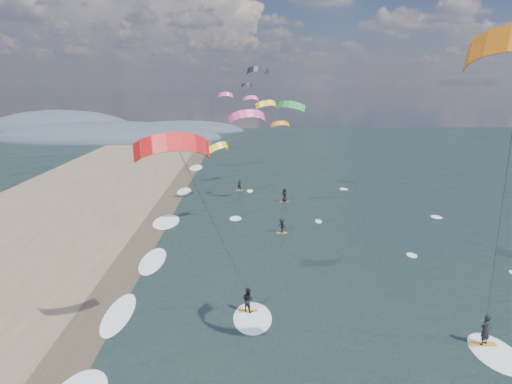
{
  "coord_description": "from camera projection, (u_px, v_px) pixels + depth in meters",
  "views": [
    {
      "loc": [
        -1.89,
        -20.42,
        15.28
      ],
      "look_at": [
        -1.0,
        12.0,
        7.0
      ],
      "focal_mm": 30.0,
      "sensor_mm": 36.0,
      "label": 1
    }
  ],
  "objects": [
    {
      "name": "shoreline_surf",
      "position": [
        144.0,
        262.0,
        37.6
      ],
      "size": [
        2.4,
        79.4,
        0.11
      ],
      "color": "white",
      "rests_on": "ground"
    },
    {
      "name": "ground",
      "position": [
        280.0,
        368.0,
        23.6
      ],
      "size": [
        260.0,
        260.0,
        0.0
      ],
      "primitive_type": "plane",
      "color": "black",
      "rests_on": "ground"
    },
    {
      "name": "wet_sand_strip",
      "position": [
        114.0,
        287.0,
        32.97
      ],
      "size": [
        3.0,
        240.0,
        0.0
      ],
      "primitive_type": "cube",
      "color": "#382D23",
      "rests_on": "ground"
    },
    {
      "name": "kitesurfer_near_b",
      "position": [
        204.0,
        207.0,
        23.07
      ],
      "size": [
        7.11,
        8.63,
        13.6
      ],
      "color": "#C27922",
      "rests_on": "ground"
    },
    {
      "name": "coastal_hills",
      "position": [
        100.0,
        136.0,
        126.88
      ],
      "size": [
        80.0,
        41.0,
        15.0
      ],
      "color": "#3D4756",
      "rests_on": "ground"
    },
    {
      "name": "bg_kite_field",
      "position": [
        255.0,
        104.0,
        70.27
      ],
      "size": [
        13.97,
        73.81,
        11.06
      ],
      "color": "#D83F8C",
      "rests_on": "ground"
    },
    {
      "name": "far_kitesurfers",
      "position": [
        275.0,
        205.0,
        52.36
      ],
      "size": [
        7.12,
        19.34,
        1.8
      ],
      "color": "#C27922",
      "rests_on": "ground"
    }
  ]
}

